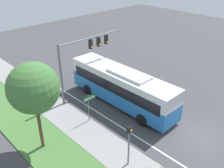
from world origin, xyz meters
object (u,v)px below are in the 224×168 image
bus (122,85)px  pedestrian_signal (129,140)px  signal_gantry (83,53)px  street_sign (89,103)px

bus → pedestrian_signal: (-5.37, -5.88, 0.26)m
signal_gantry → street_sign: 5.33m
pedestrian_signal → street_sign: bearing=77.0°
pedestrian_signal → street_sign: pedestrian_signal is taller
bus → pedestrian_signal: 7.96m
bus → signal_gantry: (-1.46, 3.75, 2.57)m
bus → pedestrian_signal: bearing=-132.4°
bus → street_sign: (-4.03, -0.09, -0.11)m
pedestrian_signal → street_sign: size_ratio=1.27×
bus → street_sign: bearing=-178.8°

